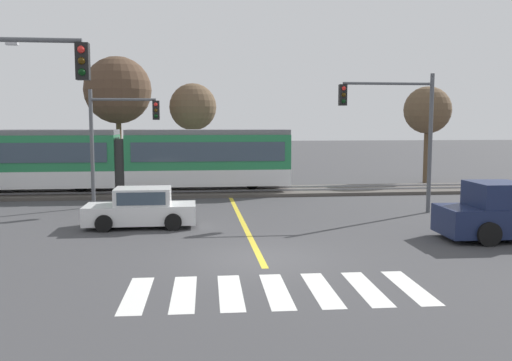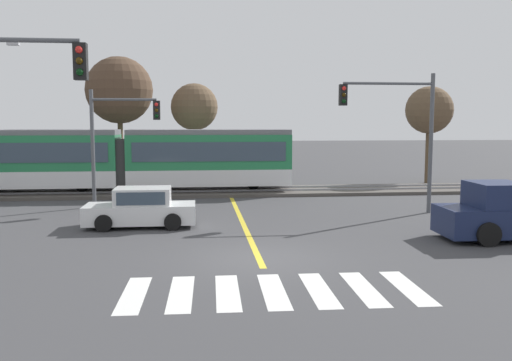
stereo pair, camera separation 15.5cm
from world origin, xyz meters
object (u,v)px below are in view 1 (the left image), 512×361
(sedan_crossing, at_px, (141,209))
(bare_tree_east, at_px, (193,108))
(bare_tree_far_east, at_px, (427,111))
(traffic_light_mid_right, at_px, (400,121))
(bare_tree_west, at_px, (118,91))
(traffic_light_far_left, at_px, (116,130))
(light_rail_tram, at_px, (122,158))

(sedan_crossing, height_order, bare_tree_east, bare_tree_east)
(sedan_crossing, height_order, bare_tree_far_east, bare_tree_far_east)
(traffic_light_mid_right, relative_size, bare_tree_far_east, 0.96)
(bare_tree_west, bearing_deg, traffic_light_mid_right, -40.17)
(bare_tree_east, bearing_deg, bare_tree_west, -169.20)
(sedan_crossing, height_order, bare_tree_west, bare_tree_west)
(traffic_light_far_left, xyz_separation_m, bare_tree_east, (3.60, 9.10, 1.31))
(bare_tree_far_east, bearing_deg, bare_tree_east, 176.63)
(bare_tree_far_east, bearing_deg, bare_tree_west, 179.92)
(traffic_light_mid_right, relative_size, traffic_light_far_left, 1.11)
(light_rail_tram, bearing_deg, bare_tree_east, 50.07)
(bare_tree_east, xyz_separation_m, bare_tree_far_east, (15.31, -0.90, -0.17))
(sedan_crossing, xyz_separation_m, bare_tree_east, (2.02, 14.24, 4.25))
(traffic_light_far_left, height_order, bare_tree_east, bare_tree_east)
(sedan_crossing, relative_size, bare_tree_east, 0.65)
(sedan_crossing, relative_size, bare_tree_west, 0.52)
(sedan_crossing, relative_size, traffic_light_mid_right, 0.69)
(light_rail_tram, relative_size, traffic_light_far_left, 3.34)
(bare_tree_east, relative_size, bare_tree_far_east, 1.02)
(traffic_light_mid_right, distance_m, traffic_light_far_left, 12.99)
(traffic_light_mid_right, xyz_separation_m, traffic_light_far_left, (-12.58, 3.21, -0.44))
(sedan_crossing, xyz_separation_m, bare_tree_west, (-2.55, 13.36, 5.25))
(sedan_crossing, xyz_separation_m, traffic_light_far_left, (-1.58, 5.14, 2.93))
(light_rail_tram, relative_size, bare_tree_far_east, 2.91)
(light_rail_tram, height_order, sedan_crossing, light_rail_tram)
(bare_tree_west, height_order, bare_tree_far_east, bare_tree_west)
(sedan_crossing, relative_size, bare_tree_far_east, 0.66)
(traffic_light_mid_right, height_order, bare_tree_east, bare_tree_east)
(traffic_light_far_left, distance_m, bare_tree_far_east, 20.64)
(traffic_light_far_left, distance_m, bare_tree_east, 9.87)
(traffic_light_mid_right, distance_m, bare_tree_east, 15.25)
(sedan_crossing, bearing_deg, light_rail_tram, 101.24)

